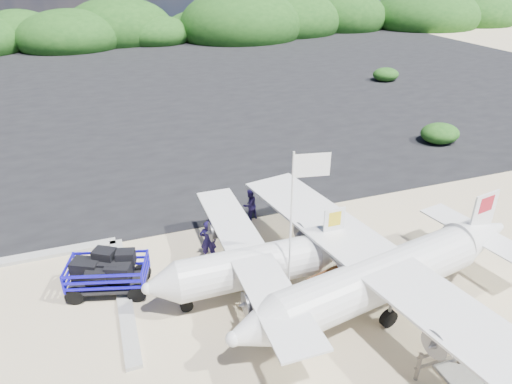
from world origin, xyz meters
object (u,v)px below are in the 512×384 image
Objects in this scene: flagpole at (288,303)px; crew_c at (255,263)px; signboard at (321,302)px; baggage_cart at (111,291)px; aircraft_large at (353,108)px; crew_b at (250,205)px; aircraft_small at (77,75)px; crew_a at (208,240)px.

crew_c is (-0.71, 1.39, 0.92)m from flagpole.
baggage_cart is at bearing 140.73° from signboard.
aircraft_large is (13.72, 19.10, 0.00)m from flagpole.
crew_c is (-1.31, -4.42, 0.17)m from crew_b.
flagpole is 0.72× the size of aircraft_small.
crew_a is at bearing 23.54° from crew_b.
crew_b is (2.52, 2.36, -0.12)m from crew_a.
crew_a is 0.22× the size of aircraft_small.
crew_c reaches higher than baggage_cart.
crew_a reaches higher than baggage_cart.
crew_c reaches higher than crew_a.
crew_b is (-0.53, 6.14, 0.75)m from signboard.
flagpole is 1.81m from crew_c.
aircraft_small is (-20.41, 19.40, 0.00)m from aircraft_large.
flagpole is 3.09× the size of crew_c.
signboard is 1.09× the size of crew_b.
aircraft_large is (19.45, 16.36, 0.00)m from baggage_cart.
crew_a reaches higher than crew_b.
crew_a is (-1.91, 3.45, 0.87)m from flagpole.
aircraft_small is at bearing 107.41° from baggage_cart.
baggage_cart is 25.42m from aircraft_large.
baggage_cart is 0.37× the size of aircraft_small.
aircraft_large reaches higher than signboard.
crew_a is at bearing 26.48° from baggage_cart.
aircraft_large is at bearing -112.45° from crew_c.
crew_c is at bearing 121.61° from signboard.
crew_c is (5.02, -1.34, 0.92)m from baggage_cart.
crew_a is 35.38m from aircraft_small.
crew_a is 3.45m from crew_b.
flagpole is (5.73, -2.73, 0.00)m from baggage_cart.
aircraft_small is at bearing 86.21° from signboard.
crew_b is 0.19× the size of aircraft_small.
aircraft_small is (-4.78, 35.05, -0.87)m from crew_a.
crew_a is 22.14m from aircraft_large.
flagpole reaches higher than aircraft_small.
flagpole is at bearing 100.37° from aircraft_small.
crew_b reaches higher than aircraft_small.
crew_c is (-1.83, 1.72, 0.92)m from signboard.
baggage_cart is 1.61× the size of crew_c.
signboard is 6.21m from crew_b.
baggage_cart is at bearing 30.22° from aircraft_large.
aircraft_large is at bearing 136.97° from aircraft_small.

